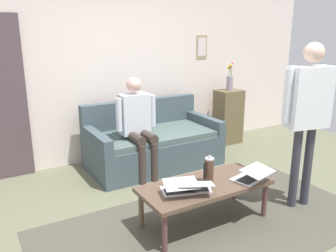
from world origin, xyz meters
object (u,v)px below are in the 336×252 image
laptop_right (179,188)px  flower_vase (230,81)px  side_shelf (228,117)px  person_standing (308,105)px  laptop_center (251,176)px  couch (152,144)px  coffee_table (205,188)px  person_seated (137,121)px  laptop_left (194,187)px  french_press (209,170)px

laptop_right → flower_vase: 2.94m
side_shelf → person_standing: bearing=70.4°
laptop_center → person_standing: bearing=173.8°
couch → person_standing: size_ratio=1.02×
coffee_table → person_seated: 1.44m
laptop_left → person_seated: (-0.13, -1.47, 0.27)m
laptop_right → person_seated: person_seated is taller
laptop_center → side_shelf: bearing=-124.6°
coffee_table → french_press: size_ratio=4.60×
laptop_center → person_standing: size_ratio=0.23×
person_seated → coffee_table: bearing=92.2°
side_shelf → person_seated: person_seated is taller
french_press → person_seated: (0.11, -1.38, 0.19)m
laptop_left → laptop_right: laptop_right is taller
couch → person_seated: bearing=34.5°
laptop_left → side_shelf: bearing=-136.2°
french_press → person_seated: person_seated is taller
person_seated → laptop_right: bearing=79.3°
french_press → person_seated: size_ratio=0.22×
laptop_center → flower_vase: size_ratio=0.88×
laptop_center → person_seated: size_ratio=0.31×
coffee_table → laptop_left: (0.19, 0.08, 0.09)m
laptop_right → side_shelf: (-2.17, -1.90, -0.01)m
coffee_table → flower_vase: bearing=-134.6°
coffee_table → couch: bearing=-99.7°
laptop_left → laptop_right: size_ratio=1.09×
couch → person_standing: 2.18m
side_shelf → person_standing: 2.33m
laptop_left → laptop_center: (-0.63, 0.09, 0.01)m
laptop_center → laptop_right: (0.76, -0.13, -0.00)m
laptop_center → person_seated: bearing=-72.3°
laptop_center → person_seated: person_seated is taller
laptop_center → person_standing: (-0.65, 0.07, 0.66)m
laptop_left → flower_vase: bearing=-136.2°
couch → laptop_center: couch is taller
couch → laptop_center: 1.80m
couch → coffee_table: couch is taller
person_standing → laptop_right: bearing=-8.2°
coffee_table → flower_vase: (-1.84, -1.87, 0.68)m
laptop_center → french_press: bearing=-25.0°
coffee_table → laptop_left: bearing=22.9°
couch → coffee_table: size_ratio=1.38×
couch → laptop_right: couch is taller
couch → flower_vase: 1.75m
flower_vase → couch: bearing=9.0°
french_press → flower_vase: 2.63m
french_press → person_seated: bearing=-85.6°
couch → side_shelf: size_ratio=2.00×
laptop_right → person_standing: person_standing is taller
person_seated → laptop_center: bearing=107.7°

